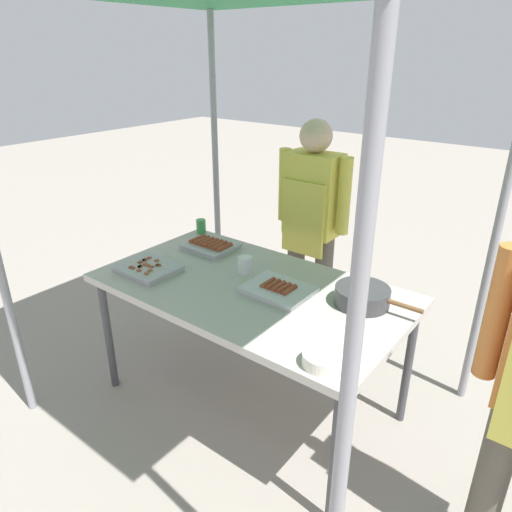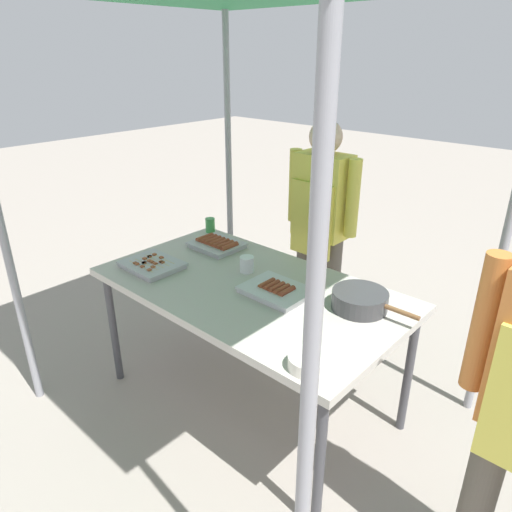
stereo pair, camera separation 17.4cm
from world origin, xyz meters
TOP-DOWN VIEW (x-y plane):
  - ground_plane at (0.00, 0.00)m, footprint 18.00×18.00m
  - stall_table at (0.00, 0.00)m, footprint 1.60×0.90m
  - tray_grilled_sausages at (0.16, 0.03)m, footprint 0.33×0.26m
  - tray_meat_skewers at (-0.55, -0.21)m, footprint 0.32×0.26m
  - tray_pork_links at (-0.49, 0.24)m, footprint 0.30×0.25m
  - cooking_wok at (0.54, 0.18)m, footprint 0.42×0.26m
  - condiment_bowl at (0.63, -0.35)m, footprint 0.17×0.17m
  - drink_cup_near_edge at (-0.73, 0.40)m, footprint 0.06×0.06m
  - drink_cup_by_wok at (-0.12, 0.11)m, footprint 0.08×0.08m
  - vendor_woman at (-0.14, 0.83)m, footprint 0.52×0.22m

SIDE VIEW (x-z plane):
  - ground_plane at x=0.00m, z-range 0.00..0.00m
  - stall_table at x=0.00m, z-range 0.32..1.07m
  - tray_meat_skewers at x=-0.55m, z-range 0.75..0.79m
  - tray_grilled_sausages at x=0.16m, z-range 0.74..0.79m
  - tray_pork_links at x=-0.49m, z-range 0.75..0.80m
  - condiment_bowl at x=0.63m, z-range 0.75..0.80m
  - drink_cup_by_wok at x=-0.12m, z-range 0.75..0.84m
  - drink_cup_near_edge at x=-0.73m, z-range 0.75..0.84m
  - cooking_wok at x=0.54m, z-range 0.75..0.84m
  - vendor_woman at x=-0.14m, z-range 0.13..1.62m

